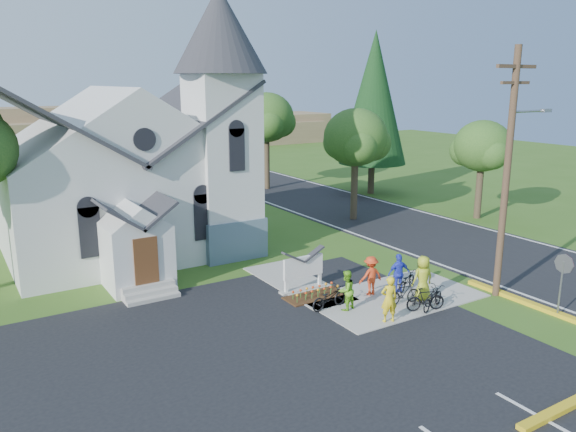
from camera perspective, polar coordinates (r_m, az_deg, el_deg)
ground at (r=22.39m, az=8.73°, el=-9.37°), size 120.00×120.00×0.00m
parking_lot at (r=17.36m, az=-5.26°, el=-16.42°), size 20.00×16.00×0.02m
road at (r=39.54m, az=5.66°, el=0.86°), size 8.00×90.00×0.02m
sidewalk at (r=23.66m, az=10.73°, el=-8.11°), size 7.00×4.00×0.05m
church at (r=29.35m, az=-15.72°, el=6.38°), size 12.35×12.00×13.00m
church_sign at (r=23.72m, az=1.56°, el=-5.22°), size 2.20×0.40×1.70m
flower_bed at (r=23.37m, az=2.77°, el=-8.13°), size 2.60×1.10×0.07m
utility_pole at (r=23.82m, az=21.49°, el=4.75°), size 3.45×0.28×10.00m
stop_sign at (r=23.21m, az=26.15°, el=-5.13°), size 0.11×0.76×2.48m
tree_road_near at (r=35.47m, az=6.89°, el=7.88°), size 4.00×4.00×7.05m
tree_road_mid at (r=45.62m, az=-2.19°, el=9.94°), size 4.40×4.40×7.80m
tree_road_far at (r=37.64m, az=19.15°, el=6.68°), size 3.60×3.60×6.30m
conifer at (r=44.09m, az=8.73°, el=11.76°), size 5.20×5.20×12.40m
distant_hills at (r=74.10m, az=-18.77°, el=7.84°), size 61.00×10.00×5.60m
cyclist_0 at (r=21.00m, az=10.23°, el=-8.30°), size 0.73×0.59×1.75m
bike_0 at (r=22.01m, az=4.20°, el=-8.27°), size 1.74×0.76×0.89m
cyclist_1 at (r=21.84m, az=5.93°, el=-7.51°), size 0.88×0.76×1.58m
bike_1 at (r=22.37m, az=13.80°, el=-8.21°), size 1.61×0.96×0.93m
cyclist_2 at (r=23.83m, az=11.18°, el=-5.74°), size 1.05×0.60×1.69m
bike_2 at (r=22.64m, az=14.47°, el=-8.07°), size 1.75×1.14×0.87m
cyclist_3 at (r=23.44m, az=8.41°, el=-6.01°), size 1.11×0.69×1.64m
bike_3 at (r=22.83m, az=11.67°, el=-7.71°), size 1.52×0.60×0.89m
cyclist_4 at (r=23.29m, az=13.54°, el=-6.14°), size 0.99×0.73×1.83m
bike_4 at (r=24.40m, az=11.98°, el=-6.41°), size 1.63×1.12×0.81m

